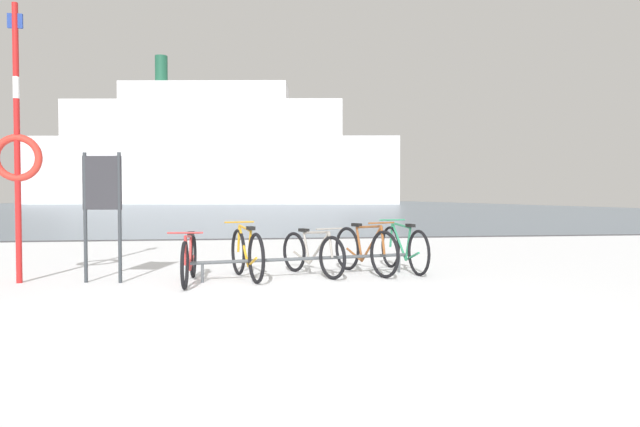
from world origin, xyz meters
name	(u,v)px	position (x,y,z in m)	size (l,w,h in m)	color
ground	(243,208)	(0.00, 53.90, -0.04)	(80.00, 132.00, 0.08)	white
bike_rack	(307,259)	(0.53, 2.40, 0.27)	(3.38, 0.75, 0.31)	#4C5156
bicycle_0	(189,259)	(-1.16, 2.06, 0.34)	(0.46, 1.73, 0.75)	black
bicycle_1	(247,254)	(-0.36, 2.35, 0.37)	(0.57, 1.62, 0.83)	black
bicycle_2	(312,253)	(0.64, 2.57, 0.34)	(0.81, 1.52, 0.75)	black
bicycle_3	(365,250)	(1.47, 2.62, 0.37)	(0.71, 1.64, 0.83)	black
bicycle_4	(404,248)	(2.15, 2.81, 0.37)	(0.46, 1.74, 0.83)	black
info_sign	(102,195)	(-2.36, 2.29, 1.23)	(0.55, 0.16, 1.82)	#33383D
rescue_post	(17,149)	(-3.52, 2.43, 1.87)	(0.66, 0.10, 3.88)	red
ferry_ship	(213,155)	(-4.35, 82.21, 7.64)	(56.50, 18.81, 22.80)	white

